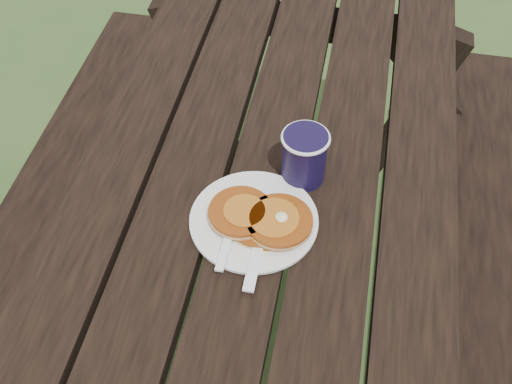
% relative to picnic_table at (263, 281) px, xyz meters
% --- Properties ---
extents(ground, '(60.00, 60.00, 0.00)m').
position_rel_picnic_table_xyz_m(ground, '(0.00, 0.00, -0.37)').
color(ground, '#2E4A20').
rests_on(ground, ground).
extents(picnic_table, '(1.36, 1.80, 0.75)m').
position_rel_picnic_table_xyz_m(picnic_table, '(0.00, 0.00, 0.00)').
color(picnic_table, black).
rests_on(picnic_table, ground).
extents(plate, '(0.23, 0.23, 0.01)m').
position_rel_picnic_table_xyz_m(plate, '(0.00, -0.12, 0.39)').
color(plate, white).
rests_on(plate, picnic_table).
extents(pancake_stack, '(0.19, 0.13, 0.04)m').
position_rel_picnic_table_xyz_m(pancake_stack, '(0.02, -0.12, 0.41)').
color(pancake_stack, '#904210').
rests_on(pancake_stack, plate).
extents(knife, '(0.02, 0.18, 0.00)m').
position_rel_picnic_table_xyz_m(knife, '(0.02, -0.18, 0.39)').
color(knife, white).
rests_on(knife, plate).
extents(fork, '(0.03, 0.16, 0.01)m').
position_rel_picnic_table_xyz_m(fork, '(-0.03, -0.19, 0.40)').
color(fork, white).
rests_on(fork, plate).
extents(coffee_cup, '(0.09, 0.09, 0.11)m').
position_rel_picnic_table_xyz_m(coffee_cup, '(0.07, 0.01, 0.44)').
color(coffee_cup, black).
rests_on(coffee_cup, picnic_table).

